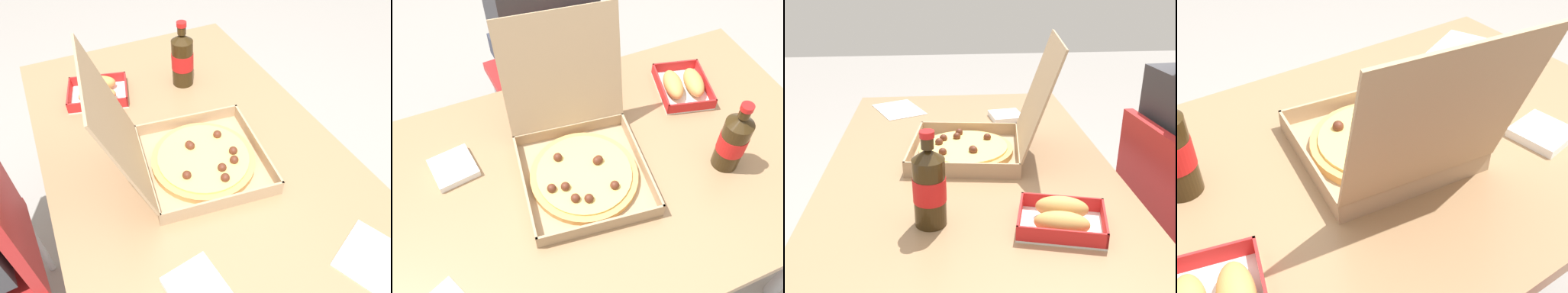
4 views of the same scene
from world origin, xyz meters
TOP-DOWN VIEW (x-y plane):
  - dining_table at (0.00, 0.00)m, footprint 1.34×0.81m
  - pizza_box_open at (-0.04, 0.03)m, footprint 0.37×0.46m
  - paper_menu at (-0.49, -0.24)m, footprint 0.25×0.22m
  - napkin_pile at (-0.36, 0.16)m, footprint 0.13×0.13m

SIDE VIEW (x-z plane):
  - dining_table at x=0.00m, z-range 0.28..0.99m
  - paper_menu at x=-0.49m, z-range 0.71..0.72m
  - napkin_pile at x=-0.36m, z-range 0.71..0.73m
  - pizza_box_open at x=-0.04m, z-range 0.59..0.94m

